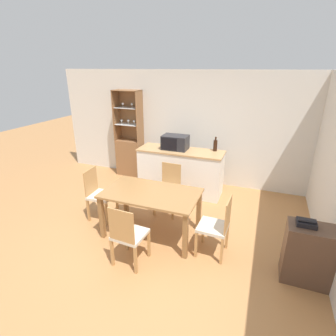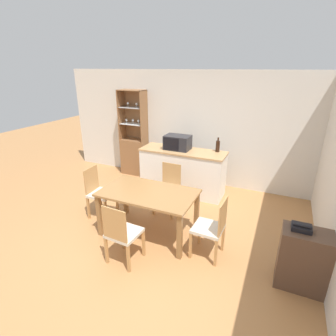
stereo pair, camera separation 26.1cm
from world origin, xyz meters
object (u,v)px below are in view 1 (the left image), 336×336
Objects in this scene: dining_chair_side_right_near at (216,226)px; dining_chair_head_near at (128,235)px; dining_chair_side_left_far at (99,194)px; telephone at (307,223)px; dining_chair_head_far at (168,189)px; dining_table at (151,198)px; wine_bottle at (215,145)px; side_cabinet at (308,254)px; microwave at (175,142)px; display_cabinet at (130,151)px.

dining_chair_side_right_near is 1.00× the size of dining_chair_head_near.
dining_chair_head_near is (1.07, -0.89, 0.00)m from dining_chair_side_left_far.
dining_chair_head_near reaches higher than telephone.
dining_chair_head_far is 1.00× the size of dining_chair_side_left_far.
dining_chair_head_near reaches higher than dining_table.
dining_chair_side_left_far is 1.00× the size of dining_chair_head_near.
side_cabinet is at bearing -52.22° from wine_bottle.
side_cabinet is 0.44m from telephone.
dining_chair_side_right_near is 2.32m from microwave.
dining_chair_side_left_far is at bearing 173.83° from side_cabinet.
display_cabinet is 2.26× the size of dining_chair_head_far.
microwave is (0.88, 1.57, 0.64)m from dining_chair_side_left_far.
dining_chair_head_near is 1.18× the size of side_cabinet.
dining_chair_head_near reaches higher than side_cabinet.
wine_bottle is 2.61m from telephone.
display_cabinet reaches higher than dining_chair_head_near.
wine_bottle is (0.62, 1.11, 0.61)m from dining_chair_head_far.
wine_bottle reaches higher than dining_chair_side_left_far.
dining_chair_head_near is 3.10× the size of wine_bottle.
microwave reaches higher than dining_chair_head_near.
telephone is at bearing 168.03° from side_cabinet.
dining_chair_head_far is 3.10× the size of wine_bottle.
dining_chair_side_right_near reaches higher than side_cabinet.
microwave is 3.06m from telephone.
dining_chair_head_far is 1.15m from microwave.
telephone is (3.25, -0.34, 0.36)m from dining_chair_side_left_far.
wine_bottle reaches higher than dining_chair_side_right_near.
microwave is (1.38, -0.50, 0.48)m from display_cabinet.
wine_bottle is at bearing 126.57° from telephone.
dining_chair_side_left_far is at bearing 143.59° from dining_chair_head_near.
dining_chair_head_far and dining_chair_head_near have the same top height.
wine_bottle is at bearing 11.96° from microwave.
dining_chair_head_near is at bearing -103.38° from wine_bottle.
dining_chair_side_left_far is at bearing -76.55° from display_cabinet.
dining_table is (1.57, -2.20, 0.03)m from display_cabinet.
dining_chair_head_far reaches higher than side_cabinet.
dining_chair_side_right_near is 1.40m from dining_chair_head_far.
side_cabinet is at bearing -11.97° from telephone.
dining_chair_side_right_near is 1.18× the size of side_cabinet.
dining_chair_head_far is at bearing 52.35° from dining_chair_side_right_near.
dining_table is at bearing 174.16° from side_cabinet.
dining_chair_head_near is (1.57, -2.97, -0.16)m from display_cabinet.
wine_bottle is 1.33× the size of telephone.
side_cabinet is (3.34, -0.36, -0.07)m from dining_chair_side_left_far.
wine_bottle is (0.63, 1.88, 0.43)m from dining_table.
wine_bottle is at bearing 14.89° from dining_chair_side_right_near.
dining_chair_side_right_near is at bearing -55.25° from microwave.
telephone is (1.55, -2.09, -0.26)m from wine_bottle.
dining_chair_head_far is (1.57, -1.44, -0.16)m from display_cabinet.
dining_chair_head_far reaches higher than dining_table.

